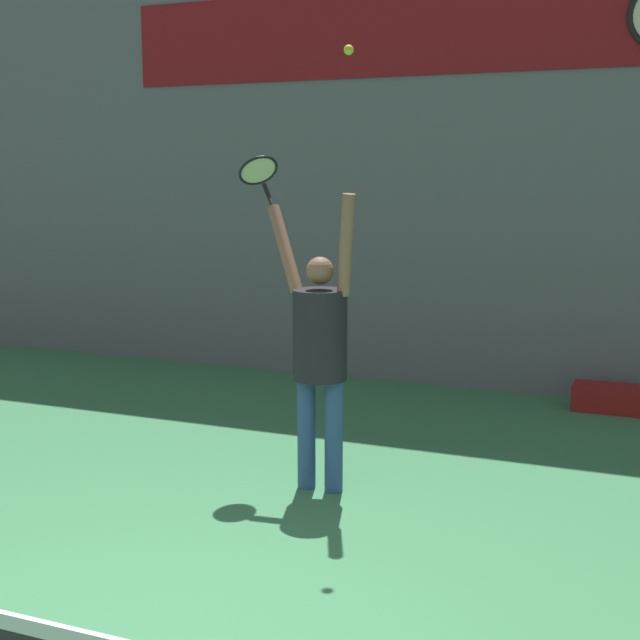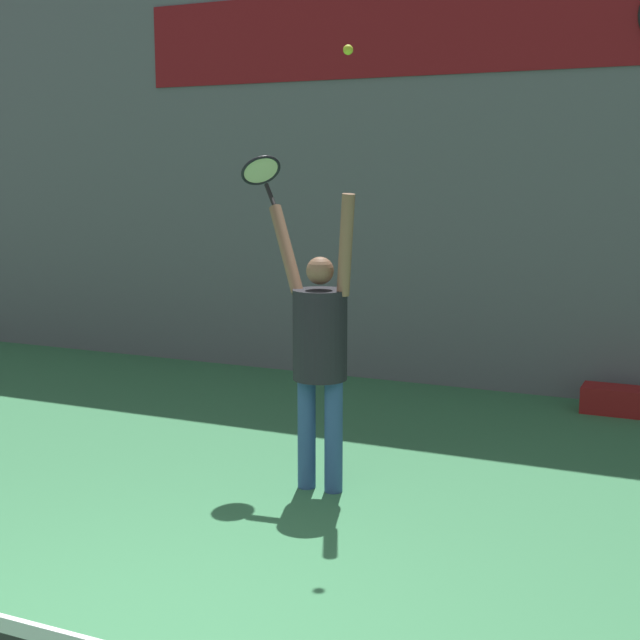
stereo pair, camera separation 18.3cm
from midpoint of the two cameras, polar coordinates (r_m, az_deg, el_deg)
name	(u,v)px [view 1 (the left image)]	position (r m, az deg, el deg)	size (l,w,h in m)	color
back_wall	(455,149)	(9.44, 8.11, 10.78)	(18.00, 0.10, 5.00)	slate
sponsor_banner	(457,27)	(9.49, 8.19, 18.05)	(7.45, 0.02, 0.91)	maroon
tennis_player	(320,344)	(6.26, -0.86, -1.57)	(0.82, 0.49, 2.12)	#2D4C7F
tennis_racket	(259,173)	(6.78, -4.70, 9.38)	(0.41, 0.39, 0.39)	black
tennis_ball	(349,50)	(6.06, 0.95, 16.90)	(0.07, 0.07, 0.07)	#CCDB2D
equipment_bag	(609,398)	(8.96, 17.47, -4.80)	(0.68, 0.34, 0.25)	maroon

